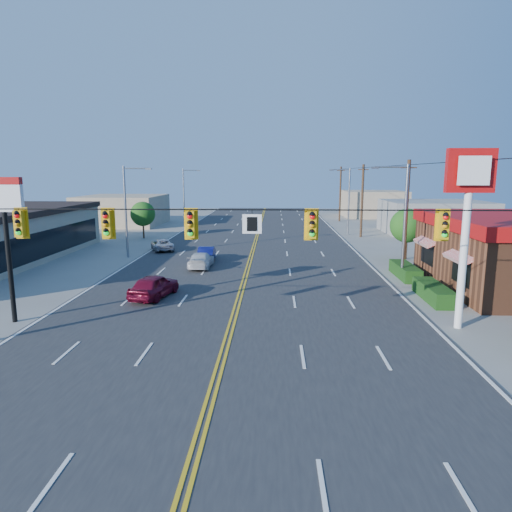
{
  "coord_description": "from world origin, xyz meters",
  "views": [
    {
      "loc": [
        2.07,
        -17.53,
        7.38
      ],
      "look_at": [
        0.91,
        10.94,
        2.2
      ],
      "focal_mm": 32.0,
      "sensor_mm": 36.0,
      "label": 1
    }
  ],
  "objects_px": {
    "kfc_pylon": "(468,203)",
    "car_blue": "(207,254)",
    "signal_span": "(218,238)",
    "pizza_hut_sign": "(5,219)",
    "car_magenta": "(154,287)",
    "car_silver": "(162,245)",
    "car_white": "(201,261)"
  },
  "relations": [
    {
      "from": "kfc_pylon",
      "to": "car_magenta",
      "type": "xyz_separation_m",
      "value": [
        -16.09,
        4.63,
        -5.34
      ]
    },
    {
      "from": "pizza_hut_sign",
      "to": "car_white",
      "type": "height_order",
      "value": "pizza_hut_sign"
    },
    {
      "from": "kfc_pylon",
      "to": "car_silver",
      "type": "bearing_deg",
      "value": 132.59
    },
    {
      "from": "pizza_hut_sign",
      "to": "car_magenta",
      "type": "bearing_deg",
      "value": 38.07
    },
    {
      "from": "kfc_pylon",
      "to": "car_white",
      "type": "relative_size",
      "value": 2.05
    },
    {
      "from": "car_silver",
      "to": "pizza_hut_sign",
      "type": "bearing_deg",
      "value": 62.5
    },
    {
      "from": "pizza_hut_sign",
      "to": "car_silver",
      "type": "bearing_deg",
      "value": 84.03
    },
    {
      "from": "pizza_hut_sign",
      "to": "car_blue",
      "type": "relative_size",
      "value": 1.84
    },
    {
      "from": "kfc_pylon",
      "to": "car_silver",
      "type": "height_order",
      "value": "kfc_pylon"
    },
    {
      "from": "signal_span",
      "to": "car_white",
      "type": "bearing_deg",
      "value": 101.57
    },
    {
      "from": "car_blue",
      "to": "car_silver",
      "type": "distance_m",
      "value": 7.15
    },
    {
      "from": "car_silver",
      "to": "kfc_pylon",
      "type": "bearing_deg",
      "value": 111.06
    },
    {
      "from": "signal_span",
      "to": "car_silver",
      "type": "distance_m",
      "value": 27.25
    },
    {
      "from": "car_magenta",
      "to": "pizza_hut_sign",
      "type": "bearing_deg",
      "value": 50.58
    },
    {
      "from": "pizza_hut_sign",
      "to": "car_magenta",
      "type": "distance_m",
      "value": 8.74
    },
    {
      "from": "kfc_pylon",
      "to": "car_white",
      "type": "distance_m",
      "value": 20.65
    },
    {
      "from": "kfc_pylon",
      "to": "car_white",
      "type": "bearing_deg",
      "value": 137.52
    },
    {
      "from": "car_blue",
      "to": "kfc_pylon",
      "type": "bearing_deg",
      "value": 128.33
    },
    {
      "from": "car_blue",
      "to": "car_white",
      "type": "distance_m",
      "value": 2.98
    },
    {
      "from": "kfc_pylon",
      "to": "car_magenta",
      "type": "distance_m",
      "value": 17.58
    },
    {
      "from": "pizza_hut_sign",
      "to": "car_white",
      "type": "distance_m",
      "value": 15.98
    },
    {
      "from": "car_blue",
      "to": "pizza_hut_sign",
      "type": "bearing_deg",
      "value": 62.56
    },
    {
      "from": "kfc_pylon",
      "to": "signal_span",
      "type": "bearing_deg",
      "value": -160.22
    },
    {
      "from": "car_magenta",
      "to": "car_silver",
      "type": "xyz_separation_m",
      "value": [
        -3.66,
        16.86,
        -0.15
      ]
    },
    {
      "from": "pizza_hut_sign",
      "to": "car_blue",
      "type": "distance_m",
      "value": 18.56
    },
    {
      "from": "pizza_hut_sign",
      "to": "car_white",
      "type": "xyz_separation_m",
      "value": [
        7.31,
        13.46,
        -4.58
      ]
    },
    {
      "from": "signal_span",
      "to": "car_blue",
      "type": "height_order",
      "value": "signal_span"
    },
    {
      "from": "signal_span",
      "to": "car_white",
      "type": "distance_m",
      "value": 18.33
    },
    {
      "from": "car_magenta",
      "to": "car_white",
      "type": "height_order",
      "value": "car_magenta"
    },
    {
      "from": "kfc_pylon",
      "to": "car_blue",
      "type": "bearing_deg",
      "value": 131.77
    },
    {
      "from": "signal_span",
      "to": "pizza_hut_sign",
      "type": "distance_m",
      "value": 11.6
    },
    {
      "from": "kfc_pylon",
      "to": "pizza_hut_sign",
      "type": "height_order",
      "value": "kfc_pylon"
    }
  ]
}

